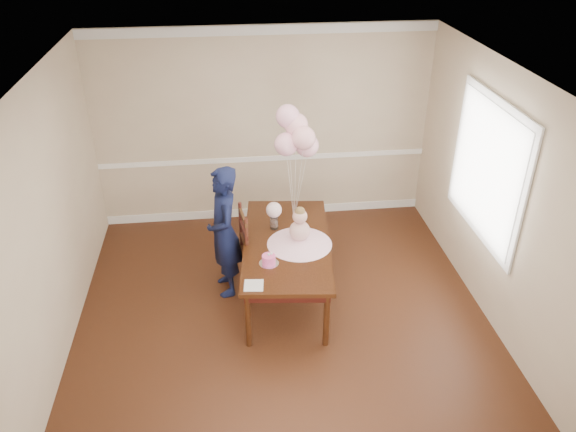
{
  "coord_description": "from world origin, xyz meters",
  "views": [
    {
      "loc": [
        -0.51,
        -4.62,
        4.11
      ],
      "look_at": [
        0.1,
        0.62,
        1.05
      ],
      "focal_mm": 35.0,
      "sensor_mm": 36.0,
      "label": 1
    }
  ],
  "objects": [
    {
      "name": "table_leg_bl",
      "position": [
        -0.21,
        1.54,
        0.33
      ],
      "size": [
        0.07,
        0.07,
        0.67
      ],
      "primitive_type": "cylinder",
      "rotation": [
        0.0,
        0.0,
        -0.11
      ],
      "color": "black",
      "rests_on": "floor"
    },
    {
      "name": "window_frame",
      "position": [
        2.23,
        0.5,
        1.55
      ],
      "size": [
        0.02,
        1.66,
        1.56
      ],
      "primitive_type": "cube",
      "color": "white",
      "rests_on": "wall_right"
    },
    {
      "name": "chair_slat_top",
      "position": [
        -0.38,
        0.8,
        0.96
      ],
      "size": [
        0.09,
        0.41,
        0.05
      ],
      "primitive_type": "cube",
      "rotation": [
        0.0,
        0.0,
        0.13
      ],
      "color": "#3D2310",
      "rests_on": "dining_chair_seat"
    },
    {
      "name": "crown_molding",
      "position": [
        0.0,
        2.49,
        2.63
      ],
      "size": [
        4.5,
        0.02,
        0.12
      ],
      "primitive_type": "cube",
      "color": "silver",
      "rests_on": "wall_back"
    },
    {
      "name": "baby_skirt",
      "position": [
        0.23,
        0.56,
        0.76
      ],
      "size": [
        0.8,
        0.8,
        0.1
      ],
      "primitive_type": "cone",
      "rotation": [
        0.0,
        0.0,
        -0.11
      ],
      "color": "#FFBBD7",
      "rests_on": "dining_table_top"
    },
    {
      "name": "wall_right",
      "position": [
        2.25,
        0.0,
        1.35
      ],
      "size": [
        0.02,
        5.0,
        2.7
      ],
      "primitive_type": "cube",
      "color": "tan",
      "rests_on": "floor"
    },
    {
      "name": "balloon_e",
      "position": [
        0.39,
        1.2,
        1.62
      ],
      "size": [
        0.27,
        0.27,
        0.27
      ],
      "primitive_type": "sphere",
      "color": "#FDB3CB",
      "rests_on": "balloon_ribbon_e"
    },
    {
      "name": "chair_back_post_r",
      "position": [
        -0.4,
        0.99,
        0.76
      ],
      "size": [
        0.05,
        0.05,
        0.57
      ],
      "primitive_type": "cylinder",
      "rotation": [
        0.0,
        0.0,
        0.13
      ],
      "color": "#3B1410",
      "rests_on": "dining_chair_seat"
    },
    {
      "name": "wall_left",
      "position": [
        -2.25,
        0.0,
        1.35
      ],
      "size": [
        0.02,
        5.0,
        2.7
      ],
      "primitive_type": "cube",
      "color": "tan",
      "rests_on": "floor"
    },
    {
      "name": "table_leg_br",
      "position": [
        0.58,
        1.46,
        0.33
      ],
      "size": [
        0.07,
        0.07,
        0.67
      ],
      "primitive_type": "cylinder",
      "rotation": [
        0.0,
        0.0,
        -0.11
      ],
      "color": "black",
      "rests_on": "floor"
    },
    {
      "name": "chair_rail_trim",
      "position": [
        0.0,
        2.49,
        0.9
      ],
      "size": [
        4.5,
        0.02,
        0.07
      ],
      "primitive_type": "cube",
      "color": "white",
      "rests_on": "wall_back"
    },
    {
      "name": "floor",
      "position": [
        0.0,
        0.0,
        0.0
      ],
      "size": [
        4.5,
        5.0,
        0.0
      ],
      "primitive_type": "cube",
      "color": "black",
      "rests_on": "ground"
    },
    {
      "name": "baby_hair",
      "position": [
        0.23,
        0.56,
        1.12
      ],
      "size": [
        0.11,
        0.11,
        0.11
      ],
      "primitive_type": "sphere",
      "color": "brown",
      "rests_on": "baby_head"
    },
    {
      "name": "balloon_ribbon_b",
      "position": [
        0.29,
        1.11,
        1.17
      ],
      "size": [
        0.09,
        0.06,
        0.89
      ],
      "primitive_type": "cylinder",
      "rotation": [
        0.05,
        0.1,
        -0.11
      ],
      "color": "silver",
      "rests_on": "balloon_weight"
    },
    {
      "name": "chair_leg_fr",
      "position": [
        0.03,
        0.67,
        0.22
      ],
      "size": [
        0.05,
        0.05,
        0.44
      ],
      "primitive_type": "cylinder",
      "rotation": [
        0.0,
        0.0,
        0.13
      ],
      "color": "#3A2010",
      "rests_on": "floor"
    },
    {
      "name": "chair_leg_fl",
      "position": [
        -0.33,
        0.62,
        0.22
      ],
      "size": [
        0.05,
        0.05,
        0.44
      ],
      "primitive_type": "cylinder",
      "rotation": [
        0.0,
        0.0,
        0.13
      ],
      "color": "#34170E",
      "rests_on": "floor"
    },
    {
      "name": "window_blinds",
      "position": [
        2.21,
        0.5,
        1.55
      ],
      "size": [
        0.01,
        1.5,
        1.4
      ],
      "primitive_type": "cube",
      "color": "silver",
      "rests_on": "wall_right"
    },
    {
      "name": "ceiling",
      "position": [
        0.0,
        0.0,
        2.7
      ],
      "size": [
        4.5,
        5.0,
        0.02
      ],
      "primitive_type": "cube",
      "color": "white",
      "rests_on": "wall_back"
    },
    {
      "name": "balloon_ribbon_e",
      "position": [
        0.32,
        1.17,
        1.1
      ],
      "size": [
        0.14,
        0.06,
        0.74
      ],
      "primitive_type": "cylinder",
      "rotation": [
        -0.09,
        0.17,
        -0.11
      ],
      "color": "silver",
      "rests_on": "balloon_weight"
    },
    {
      "name": "balloon_ribbon_d",
      "position": [
        0.21,
        1.2,
        1.27
      ],
      "size": [
        0.07,
        0.11,
        1.08
      ],
      "primitive_type": "cylinder",
      "rotation": [
        -0.09,
        -0.07,
        -0.11
      ],
      "color": "white",
      "rests_on": "balloon_weight"
    },
    {
      "name": "chair_leg_bl",
      "position": [
        -0.38,
        0.99,
        0.22
      ],
      "size": [
        0.05,
        0.05,
        0.44
      ],
      "primitive_type": "cylinder",
      "rotation": [
        0.0,
        0.0,
        0.13
      ],
      "color": "#33180E",
      "rests_on": "floor"
    },
    {
      "name": "balloon_b",
      "position": [
        0.33,
        1.08,
        1.76
      ],
      "size": [
        0.27,
        0.27,
        0.27
      ],
      "primitive_type": "sphere",
      "color": "#FFB4C2",
      "rests_on": "balloon_ribbon_b"
    },
    {
      "name": "cake_platter",
      "position": [
        -0.14,
        0.22,
        0.72
      ],
      "size": [
        0.23,
        0.23,
        0.01
      ],
      "primitive_type": "cylinder",
      "rotation": [
        0.0,
        0.0,
        -0.11
      ],
      "color": "silver",
      "rests_on": "dining_table_top"
    },
    {
      "name": "balloon_c",
      "position": [
        0.27,
        1.23,
        1.86
      ],
      "size": [
        0.27,
        0.27,
        0.27
      ],
      "primitive_type": "sphere",
      "color": "#FFB4C6",
      "rests_on": "balloon_ribbon_c"
    },
    {
      "name": "dining_table_top",
      "position": [
        0.09,
        0.63,
        0.69
      ],
      "size": [
        1.15,
        2.0,
        0.05
      ],
      "primitive_type": "cube",
      "rotation": [
        0.0,
        0.0,
        -0.11
      ],
      "color": "black",
      "rests_on": "table_leg_fl"
    },
    {
      "name": "wall_back",
      "position": [
        0.0,
        2.5,
        1.35
      ],
      "size": [
        4.5,
        0.02,
        2.7
      ],
      "primitive_type": "cube",
      "color": "tan",
      "rests_on": "floor"
    },
    {
      "name": "woman",
      "position": [
        -0.6,
        0.79,
        0.79
      ],
      "size": [
        0.47,
        0.63,
        1.58
      ],
      "primitive_type": "imported",
      "rotation": [
        0.0,
        0.0,
        -1.41
      ],
      "color": "black",
      "rests_on": "floor"
    },
    {
      "name": "roses_near",
      "position": [
        -0.02,
        0.93,
        0.96
      ],
      "size": [
        0.18,
        0.18,
        0.18
      ],
      "primitive_type": "sphere",
      "color": "beige",
      "rests_on": "rose_vase_near"
    },
    {
      "name": "cake_flower_a",
      "position": [
        -0.14,
        0.22,
        0.83
      ],
      "size": [
        0.03,
        0.03,
        0.03
      ],
      "primitive_type": "sphere",
      "color": "white",
      "rests_on": "birthday_cake"
    },
    {
      "name": "chair_back_post_l",
      "position": [
        -0.35,
        0.62,
        0.76
      ],
      "size": [
        0.05,
        0.05,
        0.57
      ],
      "primitive_type": "cylinder",
      "rotation": [
        0.0,
        0.0,
        0.13
      ],
      "color": "#3D1910",
      "rests_on": "dining_chair_seat"
    },
    {
      "name": "baby_torso",
      "position": [
        0.23,
        0.56,
        0.89
      ],
      "size": [
        0.23,
        0.23,
        0.23
      ],
      "primitive_type": "sphere",
      "color": "pink",
      "rests_on": "baby_skirt"
    },
    {
      "name": "balloon_ribbon_a",
      "position": [
        0.19,
        1.14,
        1.12
      ],
      "size": [
        0.09,
        0.01,
        0.8
      ],
      "primitive_type": "cylinder",
      "rotation": [
        0.0,
        -0.1,
        -0.11
      ],
      "color": "white",
      "rests_on": "balloon_weight"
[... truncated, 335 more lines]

